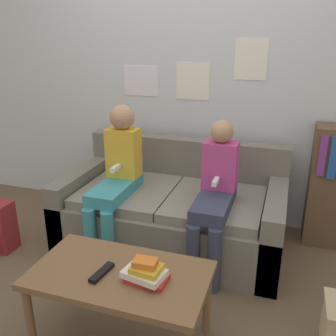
{
  "coord_description": "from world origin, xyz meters",
  "views": [
    {
      "loc": [
        0.8,
        -1.97,
        1.6
      ],
      "look_at": [
        0.0,
        0.44,
        0.67
      ],
      "focal_mm": 40.0,
      "sensor_mm": 36.0,
      "label": 1
    }
  ],
  "objects_px": {
    "couch": "(173,211)",
    "person_right": "(215,191)",
    "coffee_table": "(120,281)",
    "person_left": "(117,173)",
    "tv_remote": "(102,272)"
  },
  "relations": [
    {
      "from": "couch",
      "to": "person_right",
      "type": "xyz_separation_m",
      "value": [
        0.37,
        -0.21,
        0.31
      ]
    },
    {
      "from": "coffee_table",
      "to": "couch",
      "type": "bearing_deg",
      "value": 93.01
    },
    {
      "from": "person_left",
      "to": "person_right",
      "type": "distance_m",
      "value": 0.75
    },
    {
      "from": "person_right",
      "to": "tv_remote",
      "type": "distance_m",
      "value": 1.01
    },
    {
      "from": "couch",
      "to": "person_right",
      "type": "bearing_deg",
      "value": -30.17
    },
    {
      "from": "person_right",
      "to": "tv_remote",
      "type": "height_order",
      "value": "person_right"
    },
    {
      "from": "coffee_table",
      "to": "tv_remote",
      "type": "xyz_separation_m",
      "value": [
        -0.08,
        -0.04,
        0.06
      ]
    },
    {
      "from": "couch",
      "to": "tv_remote",
      "type": "distance_m",
      "value": 1.16
    },
    {
      "from": "couch",
      "to": "person_right",
      "type": "distance_m",
      "value": 0.53
    },
    {
      "from": "person_right",
      "to": "coffee_table",
      "type": "bearing_deg",
      "value": -109.24
    },
    {
      "from": "coffee_table",
      "to": "person_right",
      "type": "relative_size",
      "value": 0.88
    },
    {
      "from": "tv_remote",
      "to": "person_left",
      "type": "bearing_deg",
      "value": 119.01
    },
    {
      "from": "couch",
      "to": "coffee_table",
      "type": "bearing_deg",
      "value": -86.99
    },
    {
      "from": "coffee_table",
      "to": "tv_remote",
      "type": "distance_m",
      "value": 0.11
    },
    {
      "from": "person_left",
      "to": "tv_remote",
      "type": "distance_m",
      "value": 1.02
    }
  ]
}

